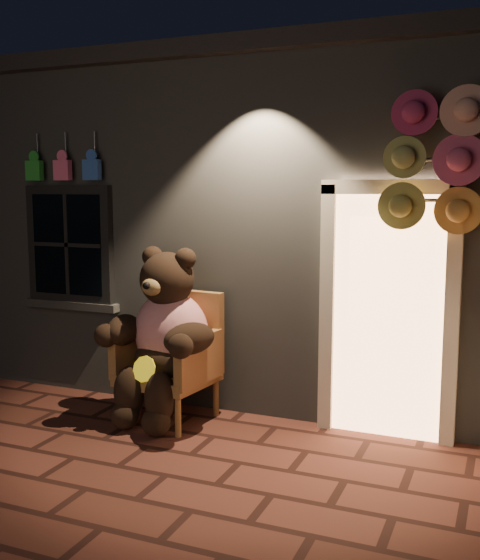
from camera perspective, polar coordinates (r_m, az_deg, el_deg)
The scene contains 4 objects.
ground at distance 5.11m, azimuth -6.47°, elevation -16.53°, with size 60.00×60.00×0.00m, color #552920.
shop_building at distance 8.37m, azimuth 6.77°, elevation 5.27°, with size 7.30×5.95×3.51m.
wicker_armchair at distance 6.13m, azimuth -5.79°, elevation -6.58°, with size 0.89×0.82×1.17m.
teddy_bear at distance 5.96m, azimuth -6.61°, elevation -4.88°, with size 1.15×0.95×1.59m.
Camera 1 is at (2.29, -4.06, 2.11)m, focal length 42.00 mm.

